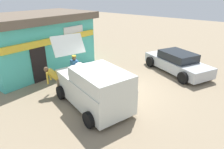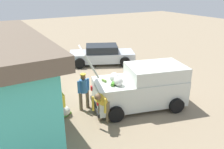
# 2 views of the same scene
# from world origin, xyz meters

# --- Properties ---
(ground_plane) EXTENTS (60.00, 60.00, 0.00)m
(ground_plane) POSITION_xyz_m (0.00, 0.00, 0.00)
(ground_plane) COLOR gray
(storefront_bar) EXTENTS (7.12, 4.29, 3.50)m
(storefront_bar) POSITION_xyz_m (-1.07, 5.85, 1.80)
(storefront_bar) COLOR #4CC6B7
(storefront_bar) RESTS_ON ground_plane
(delivery_van) EXTENTS (2.92, 4.70, 2.77)m
(delivery_van) POSITION_xyz_m (-2.23, -0.16, 0.92)
(delivery_van) COLOR silver
(delivery_van) RESTS_ON ground_plane
(parked_sedan) EXTENTS (3.41, 4.71, 1.28)m
(parked_sedan) POSITION_xyz_m (3.97, -1.40, 0.61)
(parked_sedan) COLOR #B2B7BC
(parked_sedan) RESTS_ON ground_plane
(vendor_standing) EXTENTS (0.39, 0.56, 1.63)m
(vendor_standing) POSITION_xyz_m (-1.25, 2.18, 0.93)
(vendor_standing) COLOR #726047
(vendor_standing) RESTS_ON ground_plane
(customer_bending) EXTENTS (0.73, 0.75, 1.44)m
(customer_bending) POSITION_xyz_m (-2.66, 2.06, 0.89)
(customer_bending) COLOR #726047
(customer_bending) RESTS_ON ground_plane
(unloaded_banana_pile) EXTENTS (0.79, 0.85, 0.45)m
(unloaded_banana_pile) POSITION_xyz_m (-1.33, 3.21, 0.21)
(unloaded_banana_pile) COLOR silver
(unloaded_banana_pile) RESTS_ON ground_plane
(paint_bucket) EXTENTS (0.31, 0.31, 0.33)m
(paint_bucket) POSITION_xyz_m (0.83, 3.42, 0.16)
(paint_bucket) COLOR blue
(paint_bucket) RESTS_ON ground_plane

